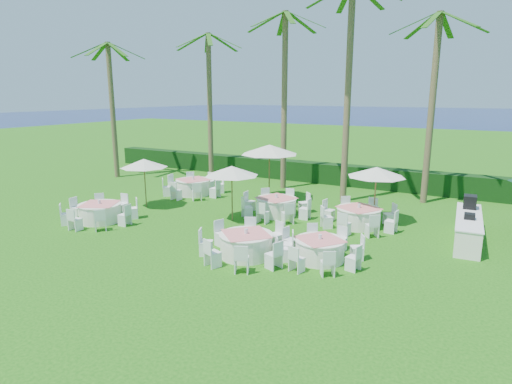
% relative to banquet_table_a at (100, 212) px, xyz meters
% --- Properties ---
extents(ground, '(120.00, 120.00, 0.00)m').
position_rel_banquet_table_a_xyz_m(ground, '(6.07, 0.44, -0.41)').
color(ground, '#14550E').
rests_on(ground, ground).
extents(hedge, '(34.00, 1.00, 1.20)m').
position_rel_banquet_table_a_xyz_m(hedge, '(6.07, 12.44, 0.19)').
color(hedge, black).
rests_on(hedge, ground).
extents(ocean, '(260.00, 260.00, 0.00)m').
position_rel_banquet_table_a_xyz_m(ocean, '(6.07, 102.44, -0.41)').
color(ocean, '#070E4A').
rests_on(ocean, ground).
extents(banquet_table_a, '(3.12, 3.12, 0.94)m').
position_rel_banquet_table_a_xyz_m(banquet_table_a, '(0.00, 0.00, 0.00)').
color(banquet_table_a, white).
rests_on(banquet_table_a, ground).
extents(banquet_table_b, '(3.10, 3.10, 0.96)m').
position_rel_banquet_table_a_xyz_m(banquet_table_b, '(7.48, -0.39, 0.01)').
color(banquet_table_b, white).
rests_on(banquet_table_b, ground).
extents(banquet_table_c, '(2.87, 2.87, 0.88)m').
position_rel_banquet_table_a_xyz_m(banquet_table_c, '(9.75, 0.48, -0.03)').
color(banquet_table_c, white).
rests_on(banquet_table_c, ground).
extents(banquet_table_d, '(3.30, 3.30, 0.99)m').
position_rel_banquet_table_a_xyz_m(banquet_table_d, '(0.36, 6.02, 0.02)').
color(banquet_table_d, white).
rests_on(banquet_table_d, ground).
extents(banquet_table_e, '(3.17, 3.17, 0.96)m').
position_rel_banquet_table_a_xyz_m(banquet_table_e, '(6.10, 4.58, 0.01)').
color(banquet_table_e, white).
rests_on(banquet_table_e, ground).
extents(banquet_table_f, '(3.16, 3.16, 0.95)m').
position_rel_banquet_table_a_xyz_m(banquet_table_f, '(9.81, 4.72, 0.00)').
color(banquet_table_f, white).
rests_on(banquet_table_f, ground).
extents(umbrella_a, '(2.21, 2.21, 2.33)m').
position_rel_banquet_table_a_xyz_m(umbrella_a, '(-0.02, 2.78, 1.72)').
color(umbrella_a, brown).
rests_on(umbrella_a, ground).
extents(umbrella_b, '(2.27, 2.27, 2.38)m').
position_rel_banquet_table_a_xyz_m(umbrella_b, '(4.84, 2.89, 1.75)').
color(umbrella_b, brown).
rests_on(umbrella_b, ground).
extents(umbrella_c, '(2.91, 2.91, 2.84)m').
position_rel_banquet_table_a_xyz_m(umbrella_c, '(4.48, 6.97, 2.18)').
color(umbrella_c, brown).
rests_on(umbrella_c, ground).
extents(umbrella_d, '(2.41, 2.41, 2.37)m').
position_rel_banquet_table_a_xyz_m(umbrella_d, '(10.19, 5.66, 1.75)').
color(umbrella_d, brown).
rests_on(umbrella_d, ground).
extents(buffet_table, '(1.13, 4.19, 1.47)m').
position_rel_banquet_table_a_xyz_m(buffet_table, '(13.83, 4.96, 0.10)').
color(buffet_table, white).
rests_on(buffet_table, ground).
extents(palm_a, '(4.39, 4.20, 9.01)m').
position_rel_banquet_table_a_xyz_m(palm_a, '(-1.78, 10.71, 4.55)').
color(palm_a, brown).
rests_on(palm_a, ground).
extents(palm_b, '(4.40, 4.12, 9.65)m').
position_rel_banquet_table_a_xyz_m(palm_b, '(3.88, 9.86, 4.88)').
color(palm_b, brown).
rests_on(palm_b, ground).
extents(palm_c, '(4.41, 4.10, 10.33)m').
position_rel_banquet_table_a_xyz_m(palm_c, '(7.90, 8.54, 5.23)').
color(palm_c, brown).
rests_on(palm_c, ground).
extents(palm_d, '(4.19, 4.39, 9.03)m').
position_rel_banquet_table_a_xyz_m(palm_d, '(11.52, 10.26, 4.56)').
color(palm_d, brown).
rests_on(palm_d, ground).
extents(palm_f, '(4.31, 4.33, 8.46)m').
position_rel_banquet_table_a_xyz_m(palm_f, '(-7.12, 7.58, 4.27)').
color(palm_f, brown).
rests_on(palm_f, ground).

